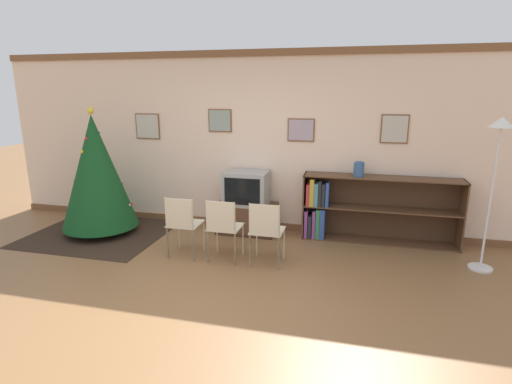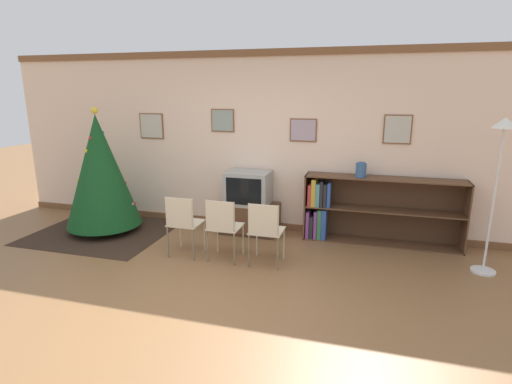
% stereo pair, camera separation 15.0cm
% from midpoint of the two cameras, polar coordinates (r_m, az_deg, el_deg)
% --- Properties ---
extents(ground_plane, '(24.00, 24.00, 0.00)m').
position_cam_midpoint_polar(ground_plane, '(4.20, -9.08, -16.17)').
color(ground_plane, brown).
extents(wall_back, '(8.65, 0.11, 2.70)m').
position_cam_midpoint_polar(wall_back, '(6.13, -0.13, 7.09)').
color(wall_back, beige).
rests_on(wall_back, ground_plane).
extents(area_rug, '(1.98, 1.89, 0.01)m').
position_cam_midpoint_polar(area_rug, '(6.65, -21.69, -5.30)').
color(area_rug, '#332319').
rests_on(area_rug, ground_plane).
extents(christmas_tree, '(1.11, 1.11, 1.88)m').
position_cam_midpoint_polar(christmas_tree, '(6.42, -22.46, 2.65)').
color(christmas_tree, maroon).
rests_on(christmas_tree, area_rug).
extents(tv_console, '(0.90, 0.50, 0.45)m').
position_cam_midpoint_polar(tv_console, '(6.11, -2.06, -3.76)').
color(tv_console, '#412A1A').
rests_on(tv_console, ground_plane).
extents(television, '(0.65, 0.48, 0.50)m').
position_cam_midpoint_polar(television, '(5.98, -2.11, 0.58)').
color(television, '#9E9E99').
rests_on(television, tv_console).
extents(folding_chair_left, '(0.40, 0.40, 0.82)m').
position_cam_midpoint_polar(folding_chair_left, '(5.23, -11.27, -4.33)').
color(folding_chair_left, beige).
rests_on(folding_chair_left, ground_plane).
extents(folding_chair_center, '(0.40, 0.40, 0.82)m').
position_cam_midpoint_polar(folding_chair_center, '(5.03, -5.57, -4.88)').
color(folding_chair_center, beige).
rests_on(folding_chair_center, ground_plane).
extents(folding_chair_right, '(0.40, 0.40, 0.82)m').
position_cam_midpoint_polar(folding_chair_right, '(4.88, 0.54, -5.41)').
color(folding_chair_right, beige).
rests_on(folding_chair_right, ground_plane).
extents(bookshelf, '(2.16, 0.36, 0.95)m').
position_cam_midpoint_polar(bookshelf, '(5.91, 13.20, -2.35)').
color(bookshelf, brown).
rests_on(bookshelf, ground_plane).
extents(vase, '(0.14, 0.14, 0.21)m').
position_cam_midpoint_polar(vase, '(5.72, 13.76, 3.21)').
color(vase, '#335684').
rests_on(vase, bookshelf).
extents(standing_lamp, '(0.28, 0.28, 1.84)m').
position_cam_midpoint_polar(standing_lamp, '(5.28, 30.50, 4.61)').
color(standing_lamp, silver).
rests_on(standing_lamp, ground_plane).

